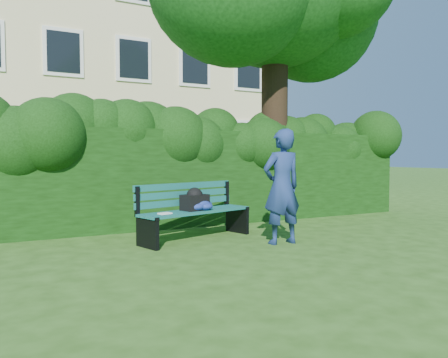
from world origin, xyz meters
TOP-DOWN VIEW (x-y plane):
  - ground at (0.00, 0.00)m, footprint 80.00×80.00m
  - apartment_building at (-0.00, 13.99)m, footprint 16.00×8.08m
  - hedge at (0.00, 2.20)m, footprint 10.00×1.00m
  - park_bench at (-0.49, 0.66)m, footprint 2.01×1.08m
  - man_reading at (0.53, -0.26)m, footprint 0.64×0.43m

SIDE VIEW (x-z plane):
  - ground at x=0.00m, z-range 0.00..0.00m
  - park_bench at x=-0.49m, z-range 0.06..0.95m
  - man_reading at x=0.53m, z-range 0.00..1.73m
  - hedge at x=0.00m, z-range 0.00..1.80m
  - apartment_building at x=0.00m, z-range 0.00..12.00m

